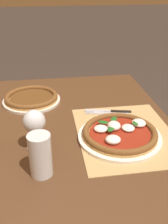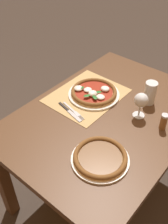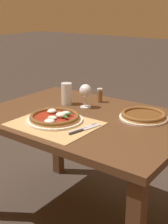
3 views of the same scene
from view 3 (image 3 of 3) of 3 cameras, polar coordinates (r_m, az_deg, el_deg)
The scene contains 10 objects.
ground_plane at distance 2.24m, azimuth 0.09°, elevation -18.85°, with size 24.00×24.00×0.00m, color #382D26.
dining_table at distance 1.92m, azimuth 0.10°, elevation -3.78°, with size 1.24×0.88×0.74m.
paper_placemat at distance 1.76m, azimuth -5.37°, elevation -2.16°, with size 0.47×0.38×0.00m, color tan.
pizza_near at distance 1.80m, azimuth -5.35°, elevation -1.02°, with size 0.32×0.32×0.05m.
pizza_far at distance 1.87m, azimuth 10.82°, elevation -0.64°, with size 0.28×0.28×0.04m.
wine_glass at distance 2.02m, azimuth 0.26°, elevation 3.73°, with size 0.08×0.08×0.16m.
pint_glass at distance 2.10m, azimuth -3.20°, elevation 3.29°, with size 0.07×0.07×0.15m.
fork at distance 1.69m, azimuth -0.12°, elevation -2.92°, with size 0.06×0.20×0.00m.
knife at distance 1.67m, azimuth 0.22°, elevation -3.18°, with size 0.06×0.21×0.01m.
pepper_shaker at distance 2.15m, azimuth 2.90°, elevation 3.09°, with size 0.04×0.04×0.10m.
Camera 3 is at (1.05, -1.43, 1.37)m, focal length 50.00 mm.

